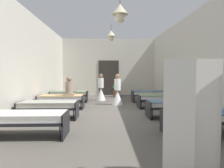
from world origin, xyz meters
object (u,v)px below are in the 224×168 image
(bed_right_row_1, at_px, (175,105))
(patient_seated_primary, at_px, (69,88))
(nurse_near_aisle, at_px, (118,94))
(bed_left_row_0, at_px, (26,118))
(bed_left_row_1, at_px, (49,105))
(bed_left_row_2, at_px, (61,98))
(bed_right_row_2, at_px, (160,98))
(potted_plant, at_px, (116,86))
(bed_left_row_3, at_px, (69,94))
(nurse_mid_aisle, at_px, (101,91))
(privacy_screen, at_px, (208,120))
(bed_right_row_0, at_px, (203,117))
(bed_right_row_3, at_px, (150,93))

(bed_right_row_1, distance_m, patient_seated_primary, 4.33)
(nurse_near_aisle, bearing_deg, bed_left_row_0, 71.69)
(bed_left_row_1, height_order, bed_left_row_2, same)
(bed_right_row_1, relative_size, nurse_near_aisle, 1.28)
(bed_left_row_0, distance_m, bed_right_row_2, 5.71)
(patient_seated_primary, height_order, potted_plant, patient_seated_primary)
(bed_left_row_3, height_order, nurse_near_aisle, nurse_near_aisle)
(bed_left_row_2, distance_m, bed_right_row_2, 4.26)
(patient_seated_primary, bearing_deg, potted_plant, 62.20)
(bed_right_row_1, distance_m, nurse_mid_aisle, 5.15)
(bed_left_row_1, xyz_separation_m, nurse_near_aisle, (2.46, 2.81, 0.09))
(privacy_screen, bearing_deg, patient_seated_primary, 118.20)
(bed_left_row_2, height_order, potted_plant, potted_plant)
(bed_left_row_1, xyz_separation_m, potted_plant, (2.57, 6.02, 0.26))
(bed_right_row_1, xyz_separation_m, potted_plant, (-1.69, 6.02, 0.26))
(bed_right_row_0, height_order, bed_left_row_1, same)
(bed_left_row_3, height_order, privacy_screen, privacy_screen)
(bed_left_row_0, height_order, bed_left_row_1, same)
(nurse_near_aisle, bearing_deg, bed_right_row_1, 131.83)
(bed_left_row_0, bearing_deg, bed_right_row_3, 53.25)
(bed_right_row_1, height_order, bed_right_row_2, same)
(bed_left_row_1, relative_size, privacy_screen, 1.12)
(bed_left_row_0, bearing_deg, bed_left_row_1, 90.00)
(bed_left_row_1, xyz_separation_m, bed_right_row_3, (4.26, 3.80, 0.00))
(bed_left_row_2, relative_size, potted_plant, 1.59)
(bed_right_row_3, relative_size, privacy_screen, 1.12)
(bed_left_row_3, xyz_separation_m, patient_seated_primary, (0.35, -1.99, 0.43))
(bed_right_row_1, distance_m, bed_right_row_3, 3.80)
(patient_seated_primary, bearing_deg, privacy_screen, -62.72)
(bed_right_row_2, bearing_deg, bed_left_row_2, 180.00)
(bed_left_row_1, distance_m, privacy_screen, 5.15)
(bed_right_row_0, xyz_separation_m, bed_left_row_2, (-4.26, 3.80, 0.00))
(bed_right_row_0, height_order, privacy_screen, privacy_screen)
(bed_right_row_3, bearing_deg, bed_right_row_0, -90.00)
(bed_left_row_1, distance_m, patient_seated_primary, 1.89)
(bed_right_row_0, relative_size, bed_right_row_1, 1.00)
(bed_left_row_2, distance_m, privacy_screen, 6.71)
(bed_left_row_1, height_order, nurse_mid_aisle, nurse_mid_aisle)
(bed_right_row_2, bearing_deg, potted_plant, 112.31)
(privacy_screen, bearing_deg, bed_left_row_1, 131.05)
(bed_left_row_1, height_order, bed_right_row_1, same)
(bed_left_row_1, relative_size, nurse_near_aisle, 1.28)
(bed_left_row_1, distance_m, nurse_mid_aisle, 4.73)
(bed_left_row_3, distance_m, potted_plant, 3.40)
(bed_left_row_2, xyz_separation_m, bed_left_row_3, (0.00, 1.90, 0.00))
(nurse_mid_aisle, bearing_deg, bed_left_row_1, 97.40)
(patient_seated_primary, bearing_deg, bed_right_row_0, -43.53)
(bed_left_row_3, relative_size, privacy_screen, 1.12)
(bed_right_row_2, bearing_deg, bed_right_row_3, 90.00)
(nurse_near_aisle, bearing_deg, nurse_mid_aisle, -53.88)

